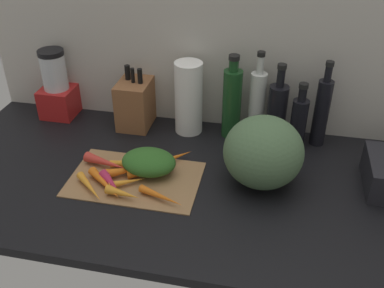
{
  "coord_description": "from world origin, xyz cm",
  "views": [
    {
      "loc": [
        24.8,
        -111.85,
        87.13
      ],
      "look_at": [
        1.22,
        -0.36,
        13.59
      ],
      "focal_mm": 41.64,
      "sensor_mm": 36.0,
      "label": 1
    }
  ],
  "objects_px": {
    "carrot_0": "(127,182)",
    "carrot_2": "(123,193)",
    "winter_squash": "(263,152)",
    "bottle_3": "(299,121)",
    "carrot_4": "(131,163)",
    "carrot_7": "(156,168)",
    "carrot_3": "(105,184)",
    "cutting_board": "(135,179)",
    "carrot_9": "(140,169)",
    "bottle_4": "(322,111)",
    "carrot_5": "(106,163)",
    "carrot_10": "(161,197)",
    "bottle_1": "(257,103)",
    "carrot_8": "(144,172)",
    "carrot_1": "(127,170)",
    "carrot_11": "(111,183)",
    "blender_appliance": "(57,88)",
    "bottle_2": "(277,112)",
    "carrot_6": "(173,158)",
    "paper_towel_roll": "(189,98)",
    "bottle_0": "(232,102)",
    "carrot_12": "(90,187)",
    "knife_block": "(136,102)"
  },
  "relations": [
    {
      "from": "carrot_3",
      "to": "bottle_2",
      "type": "distance_m",
      "value": 0.65
    },
    {
      "from": "carrot_1",
      "to": "carrot_3",
      "type": "height_order",
      "value": "carrot_1"
    },
    {
      "from": "carrot_7",
      "to": "paper_towel_roll",
      "type": "distance_m",
      "value": 0.32
    },
    {
      "from": "bottle_4",
      "to": "carrot_9",
      "type": "bearing_deg",
      "value": -151.12
    },
    {
      "from": "carrot_6",
      "to": "bottle_3",
      "type": "bearing_deg",
      "value": 25.96
    },
    {
      "from": "paper_towel_roll",
      "to": "bottle_1",
      "type": "height_order",
      "value": "bottle_1"
    },
    {
      "from": "carrot_4",
      "to": "carrot_12",
      "type": "distance_m",
      "value": 0.17
    },
    {
      "from": "carrot_8",
      "to": "carrot_7",
      "type": "bearing_deg",
      "value": 41.44
    },
    {
      "from": "knife_block",
      "to": "bottle_0",
      "type": "height_order",
      "value": "bottle_0"
    },
    {
      "from": "cutting_board",
      "to": "carrot_9",
      "type": "height_order",
      "value": "carrot_9"
    },
    {
      "from": "cutting_board",
      "to": "carrot_6",
      "type": "xyz_separation_m",
      "value": [
        0.1,
        0.11,
        0.02
      ]
    },
    {
      "from": "carrot_10",
      "to": "carrot_12",
      "type": "relative_size",
      "value": 0.98
    },
    {
      "from": "bottle_3",
      "to": "cutting_board",
      "type": "bearing_deg",
      "value": -148.19
    },
    {
      "from": "carrot_2",
      "to": "carrot_11",
      "type": "xyz_separation_m",
      "value": [
        -0.05,
        0.04,
        0.0
      ]
    },
    {
      "from": "carrot_1",
      "to": "carrot_4",
      "type": "height_order",
      "value": "carrot_1"
    },
    {
      "from": "bottle_1",
      "to": "winter_squash",
      "type": "bearing_deg",
      "value": -81.0
    },
    {
      "from": "blender_appliance",
      "to": "bottle_3",
      "type": "height_order",
      "value": "blender_appliance"
    },
    {
      "from": "carrot_10",
      "to": "bottle_1",
      "type": "relative_size",
      "value": 0.46
    },
    {
      "from": "carrot_12",
      "to": "bottle_4",
      "type": "height_order",
      "value": "bottle_4"
    },
    {
      "from": "carrot_3",
      "to": "carrot_4",
      "type": "xyz_separation_m",
      "value": [
        0.04,
        0.13,
        -0.0
      ]
    },
    {
      "from": "carrot_4",
      "to": "carrot_7",
      "type": "distance_m",
      "value": 0.09
    },
    {
      "from": "carrot_0",
      "to": "carrot_2",
      "type": "height_order",
      "value": "carrot_2"
    },
    {
      "from": "carrot_11",
      "to": "bottle_0",
      "type": "xyz_separation_m",
      "value": [
        0.32,
        0.4,
        0.11
      ]
    },
    {
      "from": "bottle_1",
      "to": "paper_towel_roll",
      "type": "bearing_deg",
      "value": -175.85
    },
    {
      "from": "carrot_4",
      "to": "carrot_11",
      "type": "bearing_deg",
      "value": -100.22
    },
    {
      "from": "carrot_7",
      "to": "bottle_4",
      "type": "xyz_separation_m",
      "value": [
        0.51,
        0.3,
        0.11
      ]
    },
    {
      "from": "carrot_4",
      "to": "paper_towel_roll",
      "type": "height_order",
      "value": "paper_towel_roll"
    },
    {
      "from": "carrot_5",
      "to": "carrot_11",
      "type": "height_order",
      "value": "same"
    },
    {
      "from": "carrot_9",
      "to": "paper_towel_roll",
      "type": "relative_size",
      "value": 0.52
    },
    {
      "from": "carrot_3",
      "to": "bottle_1",
      "type": "height_order",
      "value": "bottle_1"
    },
    {
      "from": "carrot_6",
      "to": "bottle_3",
      "type": "xyz_separation_m",
      "value": [
        0.4,
        0.2,
        0.08
      ]
    },
    {
      "from": "carrot_6",
      "to": "blender_appliance",
      "type": "xyz_separation_m",
      "value": [
        -0.52,
        0.24,
        0.1
      ]
    },
    {
      "from": "carrot_3",
      "to": "paper_towel_roll",
      "type": "relative_size",
      "value": 0.63
    },
    {
      "from": "cutting_board",
      "to": "carrot_8",
      "type": "bearing_deg",
      "value": 29.9
    },
    {
      "from": "carrot_5",
      "to": "carrot_10",
      "type": "xyz_separation_m",
      "value": [
        0.22,
        -0.12,
        -0.01
      ]
    },
    {
      "from": "carrot_3",
      "to": "carrot_11",
      "type": "distance_m",
      "value": 0.02
    },
    {
      "from": "blender_appliance",
      "to": "bottle_4",
      "type": "distance_m",
      "value": 1.0
    },
    {
      "from": "winter_squash",
      "to": "bottle_3",
      "type": "height_order",
      "value": "bottle_3"
    },
    {
      "from": "cutting_board",
      "to": "carrot_12",
      "type": "xyz_separation_m",
      "value": [
        -0.11,
        -0.09,
        0.02
      ]
    },
    {
      "from": "carrot_3",
      "to": "carrot_8",
      "type": "relative_size",
      "value": 1.55
    },
    {
      "from": "carrot_5",
      "to": "carrot_11",
      "type": "distance_m",
      "value": 0.11
    },
    {
      "from": "carrot_2",
      "to": "carrot_11",
      "type": "bearing_deg",
      "value": 143.36
    },
    {
      "from": "carrot_3",
      "to": "carrot_5",
      "type": "distance_m",
      "value": 0.11
    },
    {
      "from": "carrot_0",
      "to": "bottle_2",
      "type": "bearing_deg",
      "value": 40.87
    },
    {
      "from": "bottle_3",
      "to": "bottle_2",
      "type": "bearing_deg",
      "value": 162.01
    },
    {
      "from": "carrot_3",
      "to": "bottle_2",
      "type": "xyz_separation_m",
      "value": [
        0.5,
        0.4,
        0.09
      ]
    },
    {
      "from": "carrot_3",
      "to": "bottle_0",
      "type": "bearing_deg",
      "value": 50.42
    },
    {
      "from": "carrot_7",
      "to": "knife_block",
      "type": "relative_size",
      "value": 0.57
    },
    {
      "from": "carrot_1",
      "to": "carrot_3",
      "type": "distance_m",
      "value": 0.09
    },
    {
      "from": "bottle_4",
      "to": "bottle_0",
      "type": "bearing_deg",
      "value": -178.87
    }
  ]
}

